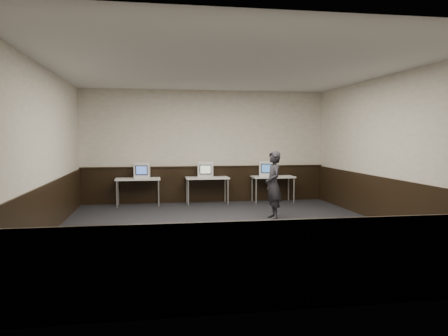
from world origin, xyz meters
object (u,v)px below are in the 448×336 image
(desk_left, at_px, (138,181))
(emac_center, at_px, (205,170))
(emac_right, at_px, (267,169))
(emac_left, at_px, (142,170))
(person, at_px, (273,185))
(desk_center, at_px, (207,180))
(desk_right, at_px, (273,179))

(desk_left, xyz_separation_m, emac_center, (1.85, -0.05, 0.29))
(emac_center, bearing_deg, emac_right, 9.89)
(desk_left, bearing_deg, emac_right, 0.63)
(emac_center, relative_size, emac_right, 0.90)
(desk_left, bearing_deg, emac_center, -1.60)
(emac_left, xyz_separation_m, emac_center, (1.73, -0.07, 0.00))
(emac_center, xyz_separation_m, person, (1.27, -2.40, -0.19))
(desk_center, relative_size, emac_right, 2.15)
(desk_left, relative_size, person, 0.77)
(desk_left, relative_size, emac_left, 2.51)
(desk_right, height_order, emac_center, emac_center)
(emac_left, distance_m, emac_right, 3.52)
(emac_right, height_order, person, person)
(desk_right, xyz_separation_m, emac_left, (-3.69, 0.02, 0.28))
(desk_right, distance_m, emac_center, 1.97)
(desk_left, relative_size, desk_center, 1.00)
(person, bearing_deg, emac_right, 168.22)
(desk_right, xyz_separation_m, emac_right, (-0.17, 0.04, 0.29))
(desk_left, height_order, desk_center, same)
(desk_right, bearing_deg, emac_center, -178.49)
(emac_center, distance_m, emac_right, 1.79)
(emac_left, bearing_deg, desk_center, 2.09)
(desk_right, height_order, emac_left, emac_left)
(emac_left, xyz_separation_m, emac_right, (3.52, 0.02, 0.00))
(desk_left, xyz_separation_m, emac_left, (0.11, 0.02, 0.28))
(person, bearing_deg, emac_left, -129.55)
(emac_center, bearing_deg, person, -55.16)
(desk_left, distance_m, emac_right, 3.65)
(desk_right, height_order, emac_right, emac_right)
(emac_right, bearing_deg, desk_right, 2.60)
(person, bearing_deg, desk_right, 164.39)
(emac_right, distance_m, person, 2.55)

